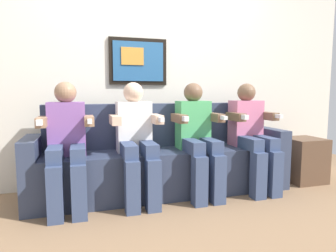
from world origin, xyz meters
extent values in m
plane|color=#8C6B4C|center=(0.00, 0.00, 0.00)|extent=(6.47, 6.47, 0.00)
cube|color=silver|center=(0.00, 0.77, 1.30)|extent=(4.98, 0.05, 2.60)
cube|color=black|center=(-0.17, 0.72, 1.35)|extent=(0.63, 0.03, 0.50)
cube|color=#26598C|center=(-0.17, 0.71, 1.35)|extent=(0.55, 0.02, 0.42)
cube|color=orange|center=(-0.23, 0.70, 1.40)|extent=(0.24, 0.02, 0.18)
cube|color=#333D56|center=(0.00, 0.29, 0.23)|extent=(2.30, 0.58, 0.45)
cube|color=#333D56|center=(0.00, 0.51, 0.68)|extent=(2.30, 0.14, 0.45)
cube|color=#333D56|center=(-1.22, 0.29, 0.31)|extent=(0.14, 0.58, 0.62)
cube|color=#333D56|center=(1.22, 0.29, 0.31)|extent=(0.14, 0.58, 0.62)
cube|color=#8C59A5|center=(-0.91, 0.28, 0.69)|extent=(0.32, 0.20, 0.48)
sphere|color=#9E7556|center=(-0.91, 0.28, 1.02)|extent=(0.19, 0.19, 0.19)
cube|color=#38476B|center=(-1.00, 0.08, 0.51)|extent=(0.12, 0.40, 0.12)
cube|color=#38476B|center=(-0.82, 0.08, 0.51)|extent=(0.12, 0.40, 0.12)
cube|color=#38476B|center=(-1.00, -0.12, 0.23)|extent=(0.12, 0.12, 0.45)
cube|color=#38476B|center=(-0.82, -0.12, 0.23)|extent=(0.12, 0.12, 0.45)
cube|color=#9E7556|center=(-1.10, 0.16, 0.77)|extent=(0.08, 0.28, 0.08)
cube|color=#9E7556|center=(-0.72, 0.16, 0.77)|extent=(0.08, 0.28, 0.08)
cube|color=white|center=(-0.72, 0.00, 0.78)|extent=(0.04, 0.13, 0.04)
cube|color=white|center=(-1.10, 0.00, 0.78)|extent=(0.04, 0.10, 0.04)
cube|color=white|center=(-0.30, 0.28, 0.69)|extent=(0.32, 0.20, 0.48)
sphere|color=beige|center=(-0.30, 0.28, 1.02)|extent=(0.19, 0.19, 0.19)
cube|color=#38476B|center=(-0.39, 0.08, 0.51)|extent=(0.12, 0.40, 0.12)
cube|color=#38476B|center=(-0.21, 0.08, 0.51)|extent=(0.12, 0.40, 0.12)
cube|color=#38476B|center=(-0.39, -0.12, 0.23)|extent=(0.12, 0.12, 0.45)
cube|color=#38476B|center=(-0.21, -0.12, 0.23)|extent=(0.12, 0.12, 0.45)
cube|color=beige|center=(-0.49, 0.16, 0.77)|extent=(0.08, 0.28, 0.08)
cube|color=beige|center=(-0.11, 0.16, 0.77)|extent=(0.08, 0.28, 0.08)
cube|color=white|center=(-0.11, 0.00, 0.78)|extent=(0.04, 0.13, 0.04)
cube|color=#4CB266|center=(0.30, 0.28, 0.69)|extent=(0.32, 0.20, 0.48)
sphere|color=brown|center=(0.30, 0.28, 1.02)|extent=(0.19, 0.19, 0.19)
cube|color=#38476B|center=(0.21, 0.08, 0.51)|extent=(0.12, 0.40, 0.12)
cube|color=#38476B|center=(0.39, 0.08, 0.51)|extent=(0.12, 0.40, 0.12)
cube|color=#38476B|center=(0.21, -0.12, 0.23)|extent=(0.12, 0.12, 0.45)
cube|color=#38476B|center=(0.39, -0.12, 0.23)|extent=(0.12, 0.12, 0.45)
cube|color=brown|center=(0.11, 0.16, 0.77)|extent=(0.08, 0.28, 0.08)
cube|color=brown|center=(0.49, 0.16, 0.77)|extent=(0.08, 0.28, 0.08)
cube|color=white|center=(0.49, 0.00, 0.78)|extent=(0.04, 0.13, 0.04)
cube|color=white|center=(0.11, 0.00, 0.78)|extent=(0.04, 0.10, 0.04)
cube|color=pink|center=(0.91, 0.28, 0.69)|extent=(0.32, 0.20, 0.48)
sphere|color=brown|center=(0.91, 0.28, 1.02)|extent=(0.19, 0.19, 0.19)
cube|color=#38476B|center=(0.82, 0.08, 0.51)|extent=(0.12, 0.40, 0.12)
cube|color=#38476B|center=(1.00, 0.08, 0.51)|extent=(0.12, 0.40, 0.12)
cube|color=#38476B|center=(0.82, -0.12, 0.23)|extent=(0.12, 0.12, 0.45)
cube|color=#38476B|center=(1.00, -0.12, 0.23)|extent=(0.12, 0.12, 0.45)
cube|color=brown|center=(0.72, 0.16, 0.77)|extent=(0.08, 0.28, 0.08)
cube|color=brown|center=(1.10, 0.16, 0.77)|extent=(0.08, 0.28, 0.08)
cube|color=white|center=(1.10, 0.00, 0.78)|extent=(0.04, 0.13, 0.04)
cube|color=white|center=(0.72, 0.00, 0.78)|extent=(0.04, 0.10, 0.04)
cube|color=brown|center=(1.64, 0.22, 0.25)|extent=(0.40, 0.40, 0.50)
camera|label=1|loc=(-0.80, -2.50, 1.01)|focal=31.62mm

